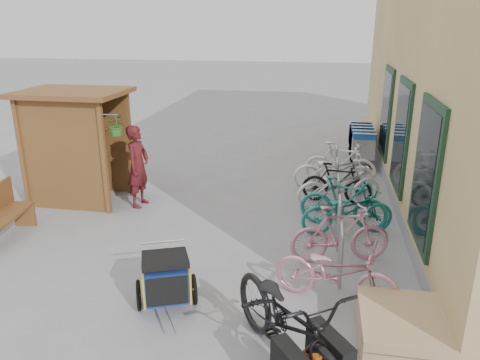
% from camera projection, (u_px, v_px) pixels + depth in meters
% --- Properties ---
extents(ground, '(80.00, 80.00, 0.00)m').
position_uv_depth(ground, '(193.00, 266.00, 7.53)').
color(ground, gray).
extents(kiosk, '(2.49, 1.65, 2.40)m').
position_uv_depth(kiosk, '(72.00, 131.00, 9.87)').
color(kiosk, brown).
rests_on(kiosk, ground).
extents(bike_rack, '(0.05, 5.35, 0.86)m').
position_uv_depth(bike_rack, '(338.00, 194.00, 9.21)').
color(bike_rack, '#A5A8AD').
rests_on(bike_rack, ground).
extents(pallet_stack, '(1.00, 1.20, 0.40)m').
position_uv_depth(pallet_stack, '(401.00, 329.00, 5.65)').
color(pallet_stack, tan).
rests_on(pallet_stack, ground).
extents(shopping_carts, '(0.60, 2.38, 1.08)m').
position_uv_depth(shopping_carts, '(361.00, 139.00, 13.00)').
color(shopping_carts, silver).
rests_on(shopping_carts, ground).
extents(child_trailer, '(0.92, 1.39, 0.81)m').
position_uv_depth(child_trailer, '(166.00, 276.00, 6.37)').
color(child_trailer, navy).
rests_on(child_trailer, ground).
extents(cargo_bike, '(1.98, 2.34, 1.21)m').
position_uv_depth(cargo_bike, '(289.00, 324.00, 5.13)').
color(cargo_bike, black).
rests_on(cargo_bike, ground).
extents(person_kiosk, '(0.49, 0.68, 1.74)m').
position_uv_depth(person_kiosk, '(138.00, 166.00, 9.76)').
color(person_kiosk, maroon).
rests_on(person_kiosk, ground).
extents(bike_0, '(1.84, 1.01, 0.92)m').
position_uv_depth(bike_0, '(336.00, 272.00, 6.45)').
color(bike_0, '#CE859D').
rests_on(bike_0, ground).
extents(bike_1, '(1.70, 0.87, 0.98)m').
position_uv_depth(bike_1, '(340.00, 234.00, 7.54)').
color(bike_1, '#CE859D').
rests_on(bike_1, ground).
extents(bike_2, '(1.83, 1.08, 0.91)m').
position_uv_depth(bike_2, '(348.00, 211.00, 8.56)').
color(bike_2, '#1B6D66').
rests_on(bike_2, ground).
extents(bike_3, '(1.71, 0.74, 0.99)m').
position_uv_depth(bike_3, '(344.00, 203.00, 8.82)').
color(bike_3, '#1B6D66').
rests_on(bike_3, ground).
extents(bike_4, '(1.93, 1.22, 0.96)m').
position_uv_depth(bike_4, '(339.00, 186.00, 9.76)').
color(bike_4, silver).
rests_on(bike_4, ground).
extents(bike_5, '(1.53, 0.60, 0.89)m').
position_uv_depth(bike_5, '(337.00, 183.00, 10.03)').
color(bike_5, black).
rests_on(bike_5, ground).
extents(bike_6, '(1.91, 0.82, 0.97)m').
position_uv_depth(bike_6, '(334.00, 171.00, 10.71)').
color(bike_6, silver).
rests_on(bike_6, ground).
extents(bike_7, '(1.75, 0.69, 1.03)m').
position_uv_depth(bike_7, '(340.00, 163.00, 11.21)').
color(bike_7, silver).
rests_on(bike_7, ground).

